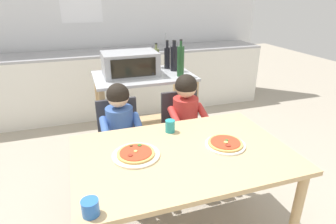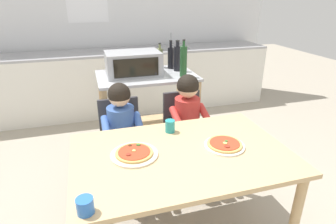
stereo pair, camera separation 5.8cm
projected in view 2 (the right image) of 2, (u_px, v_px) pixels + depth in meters
ground_plane at (146, 156)px, 3.06m from camera, size 11.65×11.65×0.00m
back_wall_tiled at (116, 14)px, 4.12m from camera, size 4.79×0.14×2.70m
kitchen_counter at (124, 81)px, 4.11m from camera, size 4.31×0.60×1.09m
kitchen_island_cart at (147, 103)px, 2.88m from camera, size 0.96×0.63×0.90m
toaster_oven at (133, 63)px, 2.71m from camera, size 0.52×0.36×0.23m
bottle_squat_spirits at (171, 57)px, 2.94m from camera, size 0.06×0.06×0.30m
bottle_brown_beer at (160, 58)px, 2.99m from camera, size 0.07×0.07×0.26m
bottle_clear_vinegar at (183, 61)px, 2.65m from camera, size 0.07×0.07×0.35m
bottle_tall_green_wine at (177, 58)px, 2.85m from camera, size 0.07×0.07×0.31m
dining_table at (181, 165)px, 1.78m from camera, size 1.34×0.88×0.73m
dining_chair_left at (122, 139)px, 2.41m from camera, size 0.36×0.36×0.81m
dining_chair_right at (184, 130)px, 2.57m from camera, size 0.36×0.36×0.81m
child_in_blue_striped_shirt at (123, 130)px, 2.24m from camera, size 0.32×0.42×0.98m
child_in_red_shirt at (189, 118)px, 2.40m from camera, size 0.32×0.42×1.00m
pizza_plate_cream at (134, 154)px, 1.71m from camera, size 0.29×0.29×0.03m
pizza_plate_white at (225, 145)px, 1.80m from camera, size 0.26×0.26×0.03m
drinking_cup_teal at (170, 126)px, 1.98m from camera, size 0.07×0.07×0.09m
drinking_cup_blue at (85, 206)px, 1.25m from camera, size 0.08×0.08×0.08m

